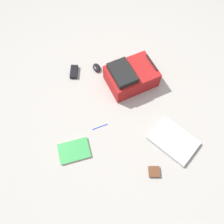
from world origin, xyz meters
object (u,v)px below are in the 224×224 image
object	(u,v)px
computer_mouse	(97,68)
laptop	(174,141)
pen_black	(100,127)
backpack	(130,76)
earbud_pouch	(154,172)
book_blue	(74,151)
power_brick	(74,72)

from	to	relation	value
computer_mouse	laptop	bearing A→B (deg)	-71.38
pen_black	backpack	bearing A→B (deg)	121.82
computer_mouse	earbud_pouch	world-z (taller)	computer_mouse
book_blue	pen_black	size ratio (longest dim) A/B	2.02
book_blue	computer_mouse	bearing A→B (deg)	141.42
earbud_pouch	computer_mouse	bearing A→B (deg)	177.80
pen_black	earbud_pouch	size ratio (longest dim) A/B	1.66
book_blue	computer_mouse	world-z (taller)	computer_mouse
book_blue	power_brick	distance (m)	0.74
laptop	book_blue	bearing A→B (deg)	-111.83
laptop	power_brick	bearing A→B (deg)	-156.26
laptop	backpack	bearing A→B (deg)	-177.83
book_blue	power_brick	size ratio (longest dim) A/B	1.94
computer_mouse	power_brick	bearing A→B (deg)	169.58
backpack	laptop	size ratio (longest dim) A/B	1.02
backpack	earbud_pouch	bearing A→B (deg)	-17.09
power_brick	pen_black	world-z (taller)	power_brick
laptop	computer_mouse	world-z (taller)	computer_mouse
book_blue	pen_black	bearing A→B (deg)	108.42
book_blue	power_brick	xyz separation A→B (m)	(-0.68, 0.30, 0.01)
backpack	computer_mouse	bearing A→B (deg)	-143.48
pen_black	book_blue	bearing A→B (deg)	-71.58
computer_mouse	pen_black	bearing A→B (deg)	-108.54
book_blue	power_brick	bearing A→B (deg)	156.54
backpack	book_blue	distance (m)	0.79
laptop	power_brick	world-z (taller)	same
computer_mouse	pen_black	world-z (taller)	computer_mouse
book_blue	pen_black	xyz separation A→B (m)	(-0.09, 0.27, -0.01)
book_blue	computer_mouse	xyz separation A→B (m)	(-0.63, 0.50, 0.01)
backpack	earbud_pouch	size ratio (longest dim) A/B	5.34
book_blue	laptop	bearing A→B (deg)	68.17
book_blue	earbud_pouch	xyz separation A→B (m)	(0.42, 0.46, 0.00)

